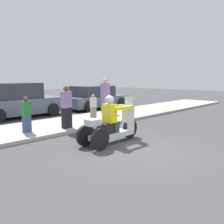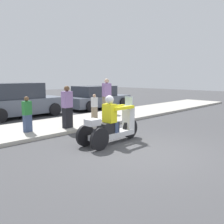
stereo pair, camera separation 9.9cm
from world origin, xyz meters
The scene contains 9 objects.
ground_plane centered at (0.00, 0.00, 0.00)m, with size 60.00×60.00×0.00m, color #424244.
sidewalk_strip centered at (0.00, 4.60, 0.06)m, with size 28.00×2.80×0.12m.
motorcycle_trike centered at (0.09, 1.32, 0.53)m, with size 2.29×0.70×1.46m.
spectator_mid_group centered at (-1.20, 4.09, 0.71)m, with size 0.32×0.22×1.22m.
spectator_near_curb centered at (2.17, 4.42, 0.66)m, with size 0.29×0.20×1.11m.
spectator_with_child centered at (0.16, 3.67, 0.87)m, with size 0.39×0.25×1.56m.
spectator_by_tree centered at (3.87, 5.34, 0.98)m, with size 0.46×0.33×1.78m.
parked_car_lot_right centered at (5.38, 7.79, 0.68)m, with size 4.33×2.10×1.43m.
parked_car_lot_center centered at (0.42, 8.11, 0.79)m, with size 4.31×2.10×1.70m.
Camera 1 is at (-5.31, -3.76, 2.01)m, focal length 40.00 mm.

